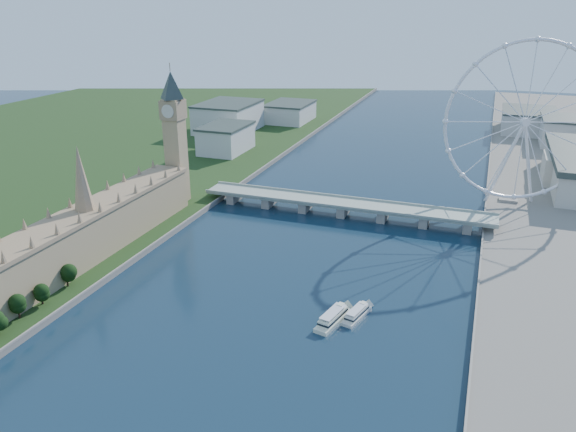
% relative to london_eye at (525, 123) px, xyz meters
% --- Properties ---
extents(parliament_range, '(24.00, 200.00, 70.00)m').
position_rel_london_eye_xyz_m(parliament_range, '(-247.98, -185.08, -49.04)').
color(parliament_range, tan).
rests_on(parliament_range, ground).
extents(big_ben, '(20.02, 20.02, 110.00)m').
position_rel_london_eye_xyz_m(big_ben, '(-247.98, -77.08, -0.95)').
color(big_ben, tan).
rests_on(big_ben, ground).
extents(westminster_bridge, '(220.00, 22.00, 9.50)m').
position_rel_london_eye_xyz_m(westminster_bridge, '(-119.98, -55.08, -60.89)').
color(westminster_bridge, gray).
rests_on(westminster_bridge, ground).
extents(london_eye, '(113.60, 39.12, 124.30)m').
position_rel_london_eye_xyz_m(london_eye, '(0.00, 0.00, 0.00)').
color(london_eye, silver).
rests_on(london_eye, ground).
extents(city_skyline, '(505.00, 280.00, 32.00)m').
position_rel_london_eye_xyz_m(city_skyline, '(-80.75, 205.00, -50.56)').
color(city_skyline, beige).
rests_on(city_skyline, ground).
extents(tour_boat_near, '(14.15, 31.11, 6.67)m').
position_rel_london_eye_xyz_m(tour_boat_near, '(-86.85, -204.52, -67.52)').
color(tour_boat_near, beige).
rests_on(tour_boat_near, ground).
extents(tour_boat_far, '(12.57, 26.58, 5.65)m').
position_rel_london_eye_xyz_m(tour_boat_far, '(-76.53, -195.98, -67.52)').
color(tour_boat_far, silver).
rests_on(tour_boat_far, ground).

